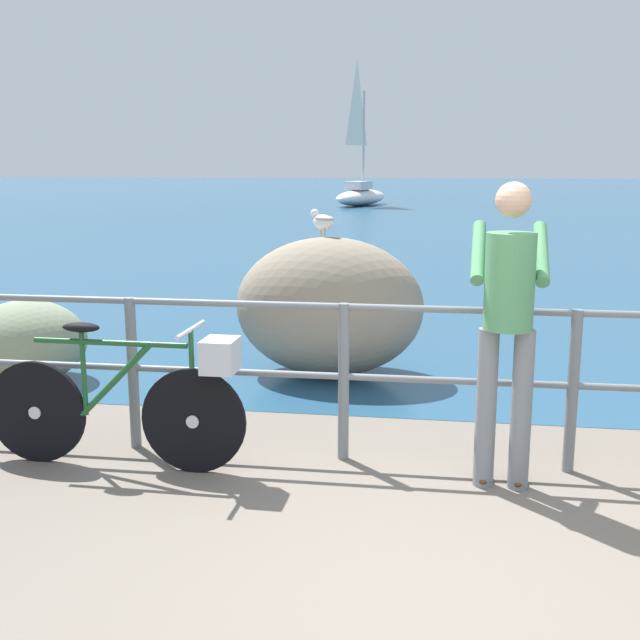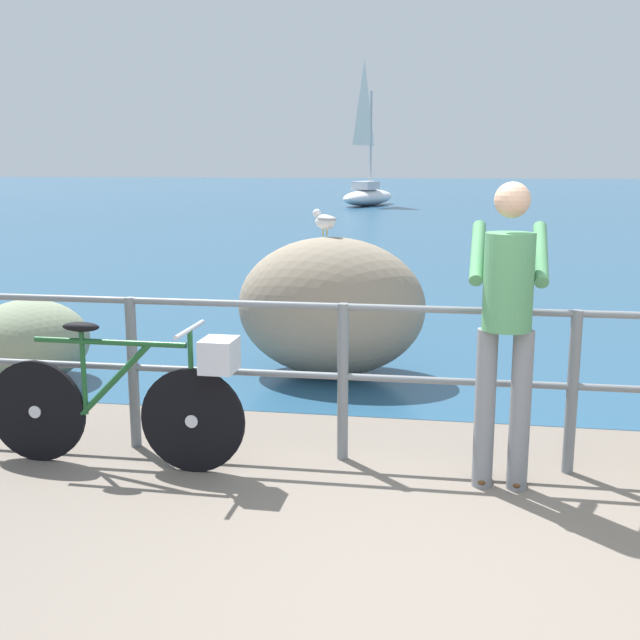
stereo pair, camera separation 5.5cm
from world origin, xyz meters
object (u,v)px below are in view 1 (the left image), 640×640
bicycle (135,397)px  person_at_railing (508,321)px  seagull (323,220)px  breakwater_boulder_left (28,341)px  sailboat (361,189)px  breakwater_boulder_main (329,307)px

bicycle → person_at_railing: person_at_railing is taller
person_at_railing → seagull: size_ratio=6.10×
person_at_railing → breakwater_boulder_left: size_ratio=1.74×
sailboat → bicycle: bearing=-158.7°
person_at_railing → seagull: bearing=33.7°
bicycle → person_at_railing: bearing=2.9°
sailboat → seagull: bearing=-156.8°
breakwater_boulder_main → seagull: bearing=126.0°
seagull → person_at_railing: bearing=164.5°
bicycle → breakwater_boulder_left: (-1.69, 1.77, -0.11)m
bicycle → sailboat: (-1.71, 30.44, 0.24)m
breakwater_boulder_main → person_at_railing: bearing=-59.5°
bicycle → seagull: seagull is taller
person_at_railing → breakwater_boulder_main: (-1.36, 2.30, -0.37)m
breakwater_boulder_main → sailboat: bearing=95.3°
breakwater_boulder_main → sailboat: size_ratio=0.27×
seagull → sailboat: (-2.51, 27.96, -0.67)m
person_at_railing → seagull: (-1.43, 2.40, 0.39)m
seagull → breakwater_boulder_left: bearing=59.6°
person_at_railing → breakwater_boulder_left: (-3.92, 1.70, -0.63)m
seagull → breakwater_boulder_main: bearing=169.8°
person_at_railing → breakwater_boulder_main: size_ratio=1.06×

